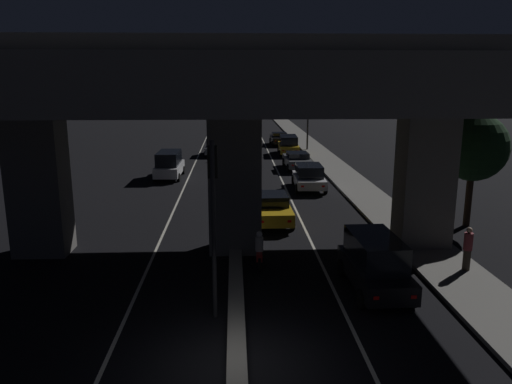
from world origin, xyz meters
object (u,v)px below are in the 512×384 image
(motorcycle_black_filtering_mid, at_px, (251,216))
(car_taxi_yellow_fifth, at_px, (288,145))
(motorcycle_red_filtering_near, at_px, (259,252))
(car_black_sixth, at_px, (279,139))
(car_silver_second_oncoming, at_px, (216,146))
(street_lamp, at_px, (305,104))
(car_white_third, at_px, (309,177))
(car_grey_fourth, at_px, (297,160))
(pedestrian_on_sidewalk, at_px, (468,249))
(car_taxi_yellow_second, at_px, (271,207))
(traffic_light_left_of_median, at_px, (213,199))
(car_black_lead, at_px, (375,262))
(car_white_lead_oncoming, at_px, (169,164))

(motorcycle_black_filtering_mid, bearing_deg, car_taxi_yellow_fifth, -8.35)
(motorcycle_red_filtering_near, bearing_deg, car_black_sixth, -4.07)
(car_silver_second_oncoming, bearing_deg, motorcycle_red_filtering_near, 7.38)
(street_lamp, relative_size, car_white_third, 1.89)
(street_lamp, relative_size, car_grey_fourth, 1.81)
(pedestrian_on_sidewalk, bearing_deg, street_lamp, 92.89)
(car_taxi_yellow_fifth, bearing_deg, car_taxi_yellow_second, 173.83)
(traffic_light_left_of_median, distance_m, car_black_lead, 6.38)
(car_grey_fourth, distance_m, car_white_lead_oncoming, 10.53)
(car_black_lead, bearing_deg, pedestrian_on_sidewalk, -72.56)
(traffic_light_left_of_median, bearing_deg, car_taxi_yellow_second, 76.38)
(pedestrian_on_sidewalk, bearing_deg, car_white_third, 104.27)
(street_lamp, xyz_separation_m, car_black_lead, (-2.27, -34.44, -3.76))
(car_grey_fourth, bearing_deg, car_taxi_yellow_second, 166.37)
(street_lamp, height_order, motorcycle_red_filtering_near, street_lamp)
(car_silver_second_oncoming, bearing_deg, motorcycle_black_filtering_mid, 8.11)
(car_black_lead, relative_size, motorcycle_black_filtering_mid, 2.32)
(car_black_sixth, relative_size, pedestrian_on_sidewalk, 2.43)
(traffic_light_left_of_median, xyz_separation_m, motorcycle_black_filtering_mid, (1.44, 9.26, -3.15))
(car_taxi_yellow_fifth, bearing_deg, car_black_sixth, 4.36)
(car_taxi_yellow_fifth, relative_size, car_black_sixth, 1.17)
(car_black_lead, height_order, pedestrian_on_sidewalk, car_black_lead)
(car_taxi_yellow_second, height_order, car_white_third, car_white_third)
(street_lamp, height_order, car_black_sixth, street_lamp)
(street_lamp, relative_size, car_black_lead, 1.91)
(street_lamp, bearing_deg, pedestrian_on_sidewalk, -87.11)
(car_grey_fourth, relative_size, car_white_lead_oncoming, 0.99)
(car_grey_fourth, xyz_separation_m, car_white_lead_oncoming, (-10.02, -3.24, 0.28))
(car_taxi_yellow_second, relative_size, motorcycle_red_filtering_near, 2.79)
(traffic_light_left_of_median, relative_size, car_silver_second_oncoming, 1.31)
(car_taxi_yellow_fifth, distance_m, car_silver_second_oncoming, 7.04)
(car_taxi_yellow_second, bearing_deg, car_grey_fourth, -13.45)
(car_black_sixth, distance_m, motorcycle_black_filtering_mid, 31.74)
(car_black_lead, bearing_deg, car_black_sixth, -1.68)
(pedestrian_on_sidewalk, bearing_deg, car_taxi_yellow_second, 132.93)
(car_grey_fourth, bearing_deg, car_black_sixth, -1.02)
(car_white_lead_oncoming, xyz_separation_m, car_silver_second_oncoming, (3.12, 11.25, -0.20))
(traffic_light_left_of_median, bearing_deg, car_black_sixth, 82.04)
(traffic_light_left_of_median, xyz_separation_m, car_black_lead, (5.52, 1.66, -2.75))
(car_silver_second_oncoming, height_order, motorcycle_black_filtering_mid, car_silver_second_oncoming)
(car_black_lead, height_order, car_silver_second_oncoming, car_black_lead)
(street_lamp, relative_size, car_taxi_yellow_second, 1.67)
(car_grey_fourth, distance_m, motorcycle_black_filtering_mid, 16.95)
(traffic_light_left_of_median, relative_size, car_black_sixth, 1.36)
(car_grey_fourth, relative_size, motorcycle_red_filtering_near, 2.57)
(street_lamp, bearing_deg, car_taxi_yellow_fifth, -127.65)
(street_lamp, xyz_separation_m, motorcycle_black_filtering_mid, (-6.35, -26.84, -4.17))
(car_black_lead, xyz_separation_m, motorcycle_red_filtering_near, (-3.92, 2.43, -0.41))
(traffic_light_left_of_median, distance_m, car_white_lead_oncoming, 22.95)
(motorcycle_red_filtering_near, height_order, pedestrian_on_sidewalk, pedestrian_on_sidewalk)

